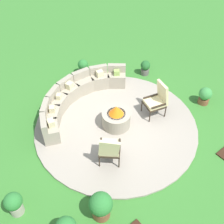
{
  "coord_description": "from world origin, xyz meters",
  "views": [
    {
      "loc": [
        -3.71,
        -4.43,
        6.22
      ],
      "look_at": [
        0.0,
        0.2,
        0.45
      ],
      "focal_mm": 44.06,
      "sensor_mm": 36.0,
      "label": 1
    }
  ],
  "objects": [
    {
      "name": "potted_plant_0",
      "position": [
        0.75,
        2.85,
        0.32
      ],
      "size": [
        0.39,
        0.39,
        0.61
      ],
      "color": "#A89E8E",
      "rests_on": "ground_plane"
    },
    {
      "name": "patio_circle",
      "position": [
        0.0,
        0.0,
        0.03
      ],
      "size": [
        4.95,
        4.95,
        0.06
      ],
      "primitive_type": "cylinder",
      "color": "#9E9384",
      "rests_on": "ground_plane"
    },
    {
      "name": "potted_plant_5",
      "position": [
        2.96,
        -1.0,
        0.33
      ],
      "size": [
        0.43,
        0.43,
        0.61
      ],
      "color": "brown",
      "rests_on": "ground_plane"
    },
    {
      "name": "potted_plant_1",
      "position": [
        -3.56,
        -0.68,
        0.39
      ],
      "size": [
        0.42,
        0.42,
        0.7
      ],
      "color": "#A89E8E",
      "rests_on": "ground_plane"
    },
    {
      "name": "lounge_chair_front_left",
      "position": [
        -0.99,
        -0.94,
        0.6
      ],
      "size": [
        0.8,
        0.83,
        1.05
      ],
      "rotation": [
        0.0,
        0.0,
        5.54
      ],
      "color": "#2D2319",
      "rests_on": "patio_circle"
    },
    {
      "name": "potted_plant_4",
      "position": [
        2.55,
        1.4,
        0.31
      ],
      "size": [
        0.35,
        0.35,
        0.57
      ],
      "color": "#605B56",
      "rests_on": "ground_plane"
    },
    {
      "name": "lounge_chair_front_right",
      "position": [
        1.32,
        -0.39,
        0.64
      ],
      "size": [
        0.75,
        0.69,
        1.15
      ],
      "rotation": [
        0.0,
        0.0,
        7.59
      ],
      "color": "#2D2319",
      "rests_on": "patio_circle"
    },
    {
      "name": "ground_plane",
      "position": [
        0.0,
        0.0,
        0.0
      ],
      "size": [
        24.0,
        24.0,
        0.0
      ],
      "primitive_type": "plane",
      "color": "#387A2D"
    },
    {
      "name": "potted_plant_3",
      "position": [
        -2.06,
        -1.98,
        0.43
      ],
      "size": [
        0.55,
        0.55,
        0.79
      ],
      "color": "brown",
      "rests_on": "ground_plane"
    },
    {
      "name": "fire_pit",
      "position": [
        0.0,
        0.0,
        0.36
      ],
      "size": [
        0.86,
        0.86,
        0.76
      ],
      "color": "#9E937F",
      "rests_on": "patio_circle"
    },
    {
      "name": "curved_stone_bench",
      "position": [
        -0.37,
        1.57,
        0.38
      ],
      "size": [
        3.73,
        1.78,
        0.77
      ],
      "color": "#9E937F",
      "rests_on": "patio_circle"
    }
  ]
}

